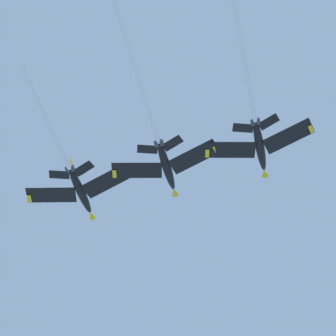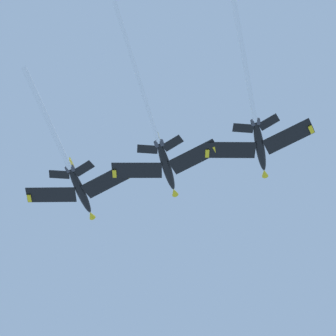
# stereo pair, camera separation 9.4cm
# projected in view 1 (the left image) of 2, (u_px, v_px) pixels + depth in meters

# --- Properties ---
(jet_inner_left) EXTENTS (23.72, 27.41, 15.34)m
(jet_inner_left) POSITION_uv_depth(u_px,v_px,m) (71.00, 171.00, 125.63)
(jet_inner_left) COLOR black
(jet_centre) EXTENTS (27.06, 31.64, 17.78)m
(jet_centre) POSITION_uv_depth(u_px,v_px,m) (160.00, 147.00, 123.75)
(jet_centre) COLOR black
(jet_inner_right) EXTENTS (26.97, 31.26, 17.15)m
(jet_inner_right) POSITION_uv_depth(u_px,v_px,m) (255.00, 121.00, 121.78)
(jet_inner_right) COLOR black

